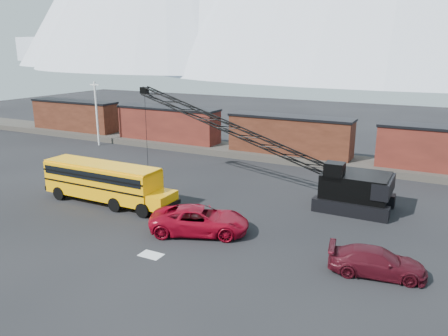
{
  "coord_description": "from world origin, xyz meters",
  "views": [
    {
      "loc": [
        15.25,
        -23.0,
        11.83
      ],
      "look_at": [
        0.34,
        5.72,
        3.0
      ],
      "focal_mm": 35.0,
      "sensor_mm": 36.0,
      "label": 1
    }
  ],
  "objects_px": {
    "school_bus": "(106,181)",
    "red_pickup": "(200,220)",
    "crawler_crane": "(260,142)",
    "maroon_suv": "(377,262)"
  },
  "relations": [
    {
      "from": "red_pickup",
      "to": "crawler_crane",
      "type": "relative_size",
      "value": 0.28
    },
    {
      "from": "crawler_crane",
      "to": "red_pickup",
      "type": "bearing_deg",
      "value": -90.94
    },
    {
      "from": "maroon_suv",
      "to": "red_pickup",
      "type": "bearing_deg",
      "value": 77.77
    },
    {
      "from": "school_bus",
      "to": "crawler_crane",
      "type": "distance_m",
      "value": 12.8
    },
    {
      "from": "school_bus",
      "to": "crawler_crane",
      "type": "relative_size",
      "value": 0.51
    },
    {
      "from": "red_pickup",
      "to": "crawler_crane",
      "type": "height_order",
      "value": "crawler_crane"
    },
    {
      "from": "maroon_suv",
      "to": "crawler_crane",
      "type": "bearing_deg",
      "value": 38.02
    },
    {
      "from": "school_bus",
      "to": "red_pickup",
      "type": "distance_m",
      "value": 9.7
    },
    {
      "from": "school_bus",
      "to": "red_pickup",
      "type": "relative_size",
      "value": 1.79
    },
    {
      "from": "school_bus",
      "to": "red_pickup",
      "type": "bearing_deg",
      "value": -9.64
    }
  ]
}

